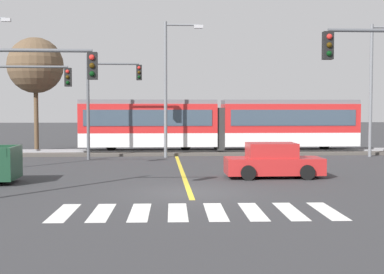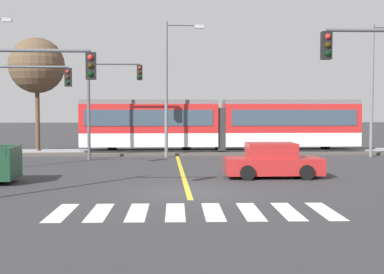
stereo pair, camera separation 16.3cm
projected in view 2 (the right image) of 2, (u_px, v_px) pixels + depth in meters
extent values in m
plane|color=#333335|center=(188.00, 192.00, 19.21)|extent=(200.00, 200.00, 0.00)
cube|color=#4C4742|center=(176.00, 152.00, 35.87)|extent=(120.00, 4.00, 0.18)
cube|color=#939399|center=(177.00, 151.00, 35.15)|extent=(120.00, 0.08, 0.10)
cube|color=#939399|center=(176.00, 149.00, 36.58)|extent=(120.00, 0.08, 0.10)
cube|color=silver|center=(149.00, 139.00, 35.73)|extent=(9.00, 2.60, 0.90)
cube|color=red|center=(149.00, 118.00, 35.65)|extent=(9.00, 2.60, 1.90)
cube|color=#384756|center=(149.00, 118.00, 34.34)|extent=(8.28, 0.04, 1.04)
cube|color=slate|center=(149.00, 102.00, 35.60)|extent=(9.00, 2.39, 0.28)
cylinder|color=black|center=(186.00, 146.00, 35.89)|extent=(0.70, 0.20, 0.70)
cylinder|color=black|center=(112.00, 146.00, 35.62)|extent=(0.70, 0.20, 0.70)
cube|color=silver|center=(290.00, 139.00, 36.25)|extent=(9.00, 2.60, 0.90)
cube|color=red|center=(290.00, 118.00, 36.17)|extent=(9.00, 2.60, 1.90)
cube|color=#384756|center=(295.00, 118.00, 34.86)|extent=(8.28, 0.04, 1.04)
cube|color=slate|center=(290.00, 102.00, 36.12)|extent=(9.00, 2.39, 0.28)
cylinder|color=black|center=(325.00, 145.00, 36.41)|extent=(0.70, 0.20, 0.70)
cylinder|color=black|center=(253.00, 145.00, 36.14)|extent=(0.70, 0.20, 0.70)
cube|color=#2D2D2D|center=(220.00, 129.00, 35.95)|extent=(0.50, 2.34, 2.80)
cube|color=silver|center=(61.00, 213.00, 15.44)|extent=(0.63, 2.81, 0.01)
cube|color=silver|center=(99.00, 212.00, 15.47)|extent=(0.63, 2.81, 0.01)
cube|color=silver|center=(138.00, 212.00, 15.50)|extent=(0.63, 2.81, 0.01)
cube|color=silver|center=(175.00, 212.00, 15.54)|extent=(0.63, 2.81, 0.01)
cube|color=silver|center=(213.00, 212.00, 15.57)|extent=(0.63, 2.81, 0.01)
cube|color=silver|center=(251.00, 211.00, 15.61)|extent=(0.63, 2.81, 0.01)
cube|color=silver|center=(288.00, 211.00, 15.64)|extent=(0.63, 2.81, 0.01)
cube|color=silver|center=(325.00, 211.00, 15.67)|extent=(0.63, 2.81, 0.01)
cube|color=gold|center=(182.00, 171.00, 25.72)|extent=(0.20, 16.38, 0.01)
cube|color=#B22323|center=(273.00, 166.00, 23.31)|extent=(4.21, 1.71, 0.72)
cube|color=#B22323|center=(271.00, 150.00, 23.26)|extent=(2.10, 1.53, 0.64)
cube|color=#384756|center=(294.00, 150.00, 23.32)|extent=(0.10, 1.43, 0.52)
cube|color=#384756|center=(268.00, 149.00, 24.04)|extent=(1.79, 0.05, 0.48)
cylinder|color=black|center=(297.00, 168.00, 24.23)|extent=(0.64, 0.22, 0.64)
cylinder|color=black|center=(307.00, 172.00, 22.53)|extent=(0.64, 0.22, 0.64)
cylinder|color=black|center=(242.00, 168.00, 24.10)|extent=(0.64, 0.22, 0.64)
cylinder|color=black|center=(248.00, 173.00, 22.40)|extent=(0.64, 0.22, 0.64)
cube|color=#193D28|center=(15.00, 151.00, 21.50)|extent=(0.15, 1.96, 0.36)
cylinder|color=#515459|center=(89.00, 107.00, 31.40)|extent=(0.18, 0.18, 6.18)
cylinder|color=#515459|center=(114.00, 64.00, 31.34)|extent=(3.00, 0.12, 0.12)
cube|color=black|center=(140.00, 73.00, 31.45)|extent=(0.32, 0.28, 0.90)
sphere|color=red|center=(140.00, 68.00, 31.29)|extent=(0.18, 0.18, 0.18)
sphere|color=#3A2706|center=(140.00, 72.00, 31.30)|extent=(0.18, 0.18, 0.18)
sphere|color=black|center=(140.00, 77.00, 31.32)|extent=(0.18, 0.18, 0.18)
cylinder|color=#515459|center=(379.00, 30.00, 17.36)|extent=(3.50, 0.12, 0.12)
cube|color=black|center=(326.00, 46.00, 17.29)|extent=(0.32, 0.28, 0.90)
sphere|color=red|center=(328.00, 36.00, 17.12)|extent=(0.18, 0.18, 0.18)
sphere|color=#3A2706|center=(328.00, 45.00, 17.14)|extent=(0.18, 0.18, 0.18)
sphere|color=black|center=(328.00, 53.00, 17.15)|extent=(0.18, 0.18, 0.18)
cylinder|color=#515459|center=(37.00, 51.00, 17.58)|extent=(3.50, 0.12, 0.12)
cube|color=black|center=(91.00, 66.00, 17.70)|extent=(0.32, 0.28, 0.90)
sphere|color=red|center=(90.00, 57.00, 17.53)|extent=(0.18, 0.18, 0.18)
sphere|color=#3A2706|center=(90.00, 66.00, 17.55)|extent=(0.18, 0.18, 0.18)
sphere|color=black|center=(90.00, 74.00, 17.56)|extent=(0.18, 0.18, 0.18)
cylinder|color=#515459|center=(26.00, 67.00, 25.82)|extent=(4.00, 0.12, 0.12)
cube|color=black|center=(68.00, 77.00, 25.95)|extent=(0.32, 0.28, 0.90)
sphere|color=red|center=(68.00, 72.00, 25.79)|extent=(0.18, 0.18, 0.18)
sphere|color=#3A2706|center=(68.00, 77.00, 25.80)|extent=(0.18, 0.18, 0.18)
sphere|color=black|center=(68.00, 83.00, 25.82)|extent=(0.18, 0.18, 0.18)
cube|color=#B2B2B7|center=(7.00, 20.00, 32.13)|extent=(0.56, 0.28, 0.20)
cylinder|color=slate|center=(166.00, 90.00, 32.84)|extent=(0.20, 0.20, 8.34)
cylinder|color=slate|center=(183.00, 25.00, 32.69)|extent=(2.03, 0.12, 0.12)
cube|color=#B2B2B7|center=(199.00, 27.00, 32.75)|extent=(0.56, 0.28, 0.20)
cylinder|color=slate|center=(372.00, 91.00, 33.25)|extent=(0.20, 0.20, 8.27)
cylinder|color=brown|center=(38.00, 113.00, 38.94)|extent=(0.32, 0.32, 5.36)
sphere|color=brown|center=(37.00, 65.00, 38.76)|extent=(4.03, 4.03, 4.03)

